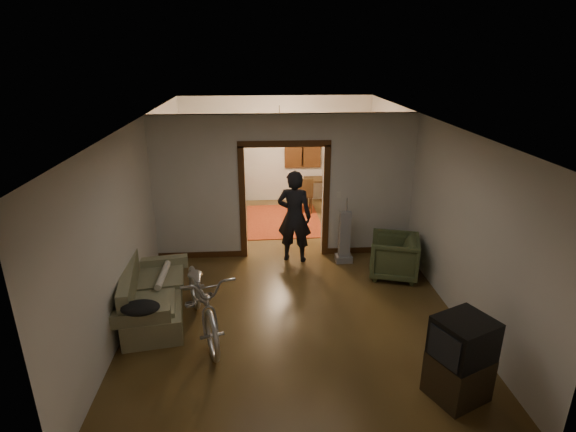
{
  "coord_description": "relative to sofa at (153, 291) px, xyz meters",
  "views": [
    {
      "loc": [
        -0.49,
        -7.52,
        3.88
      ],
      "look_at": [
        0.0,
        -0.3,
        1.2
      ],
      "focal_mm": 28.0,
      "sensor_mm": 36.0,
      "label": 1
    }
  ],
  "objects": [
    {
      "name": "person",
      "position": [
        2.32,
        1.81,
        0.48
      ],
      "size": [
        0.75,
        0.59,
        1.81
      ],
      "primitive_type": "imported",
      "rotation": [
        0.0,
        0.0,
        2.87
      ],
      "color": "black",
      "rests_on": "floor"
    },
    {
      "name": "oriental_rug",
      "position": [
        2.23,
        3.97,
        -0.41
      ],
      "size": [
        1.81,
        2.34,
        0.02
      ],
      "primitive_type": "cube",
      "rotation": [
        0.0,
        0.0,
        0.02
      ],
      "color": "maroon",
      "rests_on": "floor"
    },
    {
      "name": "light_switch",
      "position": [
        3.19,
        2.02,
        0.83
      ],
      "size": [
        0.08,
        0.01,
        0.12
      ],
      "primitive_type": "cube",
      "color": "silver",
      "rests_on": "partition_wall"
    },
    {
      "name": "wall_left",
      "position": [
        -0.36,
        1.35,
        0.98
      ],
      "size": [
        0.02,
        8.5,
        2.8
      ],
      "primitive_type": "cube",
      "color": "beige",
      "rests_on": "floor"
    },
    {
      "name": "far_window",
      "position": [
        2.84,
        5.56,
        1.13
      ],
      "size": [
        0.98,
        0.06,
        1.28
      ],
      "primitive_type": "cube",
      "color": "black",
      "rests_on": "wall_back"
    },
    {
      "name": "locker",
      "position": [
        0.74,
        5.05,
        0.48
      ],
      "size": [
        0.93,
        0.55,
        1.8
      ],
      "primitive_type": "cube",
      "rotation": [
        0.0,
        0.0,
        0.06
      ],
      "color": "#23301C",
      "rests_on": "floor"
    },
    {
      "name": "armchair",
      "position": [
        4.06,
        1.03,
        -0.04
      ],
      "size": [
        1.04,
        1.03,
        0.77
      ],
      "primitive_type": "imported",
      "rotation": [
        0.0,
        0.0,
        -1.86
      ],
      "color": "#444F2C",
      "rests_on": "floor"
    },
    {
      "name": "desk_chair",
      "position": [
        2.79,
        4.57,
        0.04
      ],
      "size": [
        0.46,
        0.46,
        0.92
      ],
      "primitive_type": "cube",
      "rotation": [
        0.0,
        0.0,
        -0.13
      ],
      "color": "#332211",
      "rests_on": "floor"
    },
    {
      "name": "floor",
      "position": [
        2.14,
        1.35,
        -0.42
      ],
      "size": [
        5.0,
        8.5,
        0.01
      ],
      "primitive_type": "cube",
      "color": "#3E2B13",
      "rests_on": "ground"
    },
    {
      "name": "desk",
      "position": [
        3.33,
        5.13,
        -0.07
      ],
      "size": [
        1.02,
        0.66,
        0.7
      ],
      "primitive_type": "cube",
      "rotation": [
        0.0,
        0.0,
        0.14
      ],
      "color": "#332211",
      "rests_on": "floor"
    },
    {
      "name": "jacket",
      "position": [
        0.05,
        -0.91,
        0.26
      ],
      "size": [
        0.51,
        0.38,
        0.15
      ],
      "primitive_type": "ellipsoid",
      "color": "black",
      "rests_on": "sofa"
    },
    {
      "name": "sofa",
      "position": [
        0.0,
        0.0,
        0.0
      ],
      "size": [
        1.1,
        1.93,
        0.84
      ],
      "primitive_type": "cube",
      "rotation": [
        0.0,
        0.0,
        0.16
      ],
      "color": "#676845",
      "rests_on": "floor"
    },
    {
      "name": "wall_back",
      "position": [
        2.14,
        5.6,
        0.98
      ],
      "size": [
        5.0,
        0.02,
        2.8
      ],
      "primitive_type": "cube",
      "color": "beige",
      "rests_on": "floor"
    },
    {
      "name": "tv_stand",
      "position": [
        3.94,
        -2.02,
        -0.14
      ],
      "size": [
        0.78,
        0.76,
        0.55
      ],
      "primitive_type": "cube",
      "rotation": [
        0.0,
        0.0,
        0.43
      ],
      "color": "black",
      "rests_on": "floor"
    },
    {
      "name": "wall_right",
      "position": [
        4.64,
        1.35,
        0.98
      ],
      "size": [
        0.02,
        8.5,
        2.8
      ],
      "primitive_type": "cube",
      "color": "beige",
      "rests_on": "floor"
    },
    {
      "name": "partition_wall",
      "position": [
        2.14,
        2.1,
        0.98
      ],
      "size": [
        5.0,
        0.14,
        2.8
      ],
      "primitive_type": "cube",
      "color": "beige",
      "rests_on": "floor"
    },
    {
      "name": "ceiling",
      "position": [
        2.14,
        1.35,
        2.38
      ],
      "size": [
        5.0,
        8.5,
        0.01
      ],
      "primitive_type": "cube",
      "color": "white",
      "rests_on": "floor"
    },
    {
      "name": "globe",
      "position": [
        0.74,
        5.05,
        1.52
      ],
      "size": [
        0.3,
        0.3,
        0.3
      ],
      "primitive_type": "sphere",
      "color": "#1E5972",
      "rests_on": "locker"
    },
    {
      "name": "chandelier",
      "position": [
        2.14,
        3.85,
        1.93
      ],
      "size": [
        0.24,
        0.24,
        0.24
      ],
      "primitive_type": "sphere",
      "color": "#FFE0A5",
      "rests_on": "ceiling"
    },
    {
      "name": "crt_tv",
      "position": [
        3.94,
        -2.02,
        0.36
      ],
      "size": [
        0.78,
        0.75,
        0.52
      ],
      "primitive_type": "cube",
      "rotation": [
        0.0,
        0.0,
        0.43
      ],
      "color": "black",
      "rests_on": "tv_stand"
    },
    {
      "name": "vacuum",
      "position": [
        3.27,
        1.66,
        0.1
      ],
      "size": [
        0.35,
        0.3,
        1.03
      ],
      "primitive_type": "cube",
      "rotation": [
        0.0,
        0.0,
        0.17
      ],
      "color": "gray",
      "rests_on": "floor"
    },
    {
      "name": "bicycle",
      "position": [
        0.81,
        -0.47,
        0.12
      ],
      "size": [
        1.29,
        2.18,
        1.08
      ],
      "primitive_type": "imported",
      "rotation": [
        0.0,
        0.0,
        0.3
      ],
      "color": "silver",
      "rests_on": "floor"
    },
    {
      "name": "door_casing",
      "position": [
        2.14,
        2.1,
        0.68
      ],
      "size": [
        1.74,
        0.2,
        2.32
      ],
      "primitive_type": "cube",
      "color": "#3E210E",
      "rests_on": "floor"
    },
    {
      "name": "rolled_paper",
      "position": [
        0.1,
        0.3,
        0.11
      ],
      "size": [
        0.11,
        0.84,
        0.11
      ],
      "primitive_type": "cylinder",
      "rotation": [
        1.57,
        0.0,
        0.0
      ],
      "color": "beige",
      "rests_on": "sofa"
    }
  ]
}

